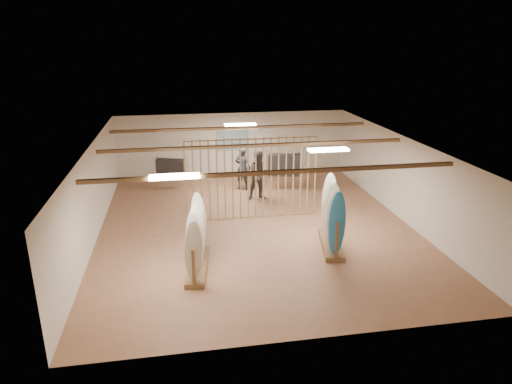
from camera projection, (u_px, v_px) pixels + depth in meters
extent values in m
plane|color=#A46F4F|center=(256.00, 227.00, 14.97)|extent=(12.00, 12.00, 0.00)
plane|color=#9B9893|center=(256.00, 143.00, 14.07)|extent=(12.00, 12.00, 0.00)
plane|color=white|center=(233.00, 145.00, 20.12)|extent=(12.00, 0.00, 12.00)
plane|color=white|center=(309.00, 279.00, 8.92)|extent=(12.00, 0.00, 12.00)
plane|color=white|center=(92.00, 195.00, 13.70)|extent=(0.00, 12.00, 12.00)
plane|color=white|center=(402.00, 178.00, 15.33)|extent=(0.00, 12.00, 12.00)
cube|color=brown|center=(256.00, 146.00, 14.09)|extent=(9.50, 6.12, 0.10)
cube|color=white|center=(256.00, 145.00, 14.09)|extent=(1.20, 0.35, 0.06)
cylinder|color=#A4804F|center=(186.00, 182.00, 14.91)|extent=(0.05, 0.05, 2.78)
cylinder|color=#A4804F|center=(194.00, 182.00, 14.95)|extent=(0.05, 0.05, 2.78)
cylinder|color=#A4804F|center=(202.00, 181.00, 14.99)|extent=(0.05, 0.05, 2.78)
cylinder|color=#A4804F|center=(209.00, 181.00, 15.03)|extent=(0.05, 0.05, 2.78)
cylinder|color=#A4804F|center=(217.00, 181.00, 15.08)|extent=(0.05, 0.05, 2.78)
cylinder|color=#A4804F|center=(225.00, 180.00, 15.12)|extent=(0.05, 0.05, 2.78)
cylinder|color=#A4804F|center=(233.00, 180.00, 15.16)|extent=(0.05, 0.05, 2.78)
cylinder|color=#A4804F|center=(240.00, 179.00, 15.20)|extent=(0.05, 0.05, 2.78)
cylinder|color=#A4804F|center=(248.00, 179.00, 15.24)|extent=(0.05, 0.05, 2.78)
cylinder|color=#A4804F|center=(256.00, 179.00, 15.29)|extent=(0.05, 0.05, 2.78)
cylinder|color=#A4804F|center=(263.00, 178.00, 15.33)|extent=(0.05, 0.05, 2.78)
cylinder|color=#A4804F|center=(271.00, 178.00, 15.37)|extent=(0.05, 0.05, 2.78)
cylinder|color=#A4804F|center=(278.00, 177.00, 15.41)|extent=(0.05, 0.05, 2.78)
cylinder|color=#A4804F|center=(286.00, 177.00, 15.45)|extent=(0.05, 0.05, 2.78)
cylinder|color=#A4804F|center=(293.00, 177.00, 15.50)|extent=(0.05, 0.05, 2.78)
cylinder|color=#A4804F|center=(301.00, 176.00, 15.54)|extent=(0.05, 0.05, 2.78)
cylinder|color=#A4804F|center=(308.00, 176.00, 15.58)|extent=(0.05, 0.05, 2.78)
cylinder|color=#A4804F|center=(315.00, 176.00, 15.62)|extent=(0.05, 0.05, 2.78)
cube|color=teal|center=(233.00, 140.00, 20.03)|extent=(1.40, 0.03, 0.90)
cube|color=brown|center=(198.00, 266.00, 12.25)|extent=(0.77, 2.25, 0.13)
cylinder|color=black|center=(196.00, 238.00, 11.98)|extent=(0.29, 2.14, 0.01)
ellipsoid|color=silver|center=(193.00, 251.00, 11.10)|extent=(0.43, 0.11, 1.65)
ellipsoid|color=white|center=(195.00, 245.00, 11.45)|extent=(0.43, 0.11, 1.65)
ellipsoid|color=white|center=(196.00, 239.00, 11.79)|extent=(0.43, 0.11, 1.65)
ellipsoid|color=white|center=(197.00, 233.00, 12.13)|extent=(0.43, 0.11, 1.65)
ellipsoid|color=silver|center=(198.00, 227.00, 12.47)|extent=(0.43, 0.11, 1.65)
ellipsoid|color=white|center=(199.00, 222.00, 12.82)|extent=(0.43, 0.11, 1.65)
cube|color=brown|center=(331.00, 244.00, 13.51)|extent=(0.96, 2.15, 0.15)
cylinder|color=black|center=(333.00, 215.00, 13.22)|extent=(0.42, 2.00, 0.01)
ellipsoid|color=#2D8CD1|center=(337.00, 224.00, 12.40)|extent=(0.48, 0.15, 1.84)
ellipsoid|color=silver|center=(335.00, 219.00, 12.80)|extent=(0.48, 0.15, 1.84)
ellipsoid|color=white|center=(333.00, 213.00, 13.19)|extent=(0.48, 0.15, 1.84)
ellipsoid|color=silver|center=(331.00, 208.00, 13.59)|extent=(0.48, 0.15, 1.84)
ellipsoid|color=silver|center=(329.00, 203.00, 13.99)|extent=(0.48, 0.15, 1.84)
cylinder|color=silver|center=(170.00, 158.00, 18.28)|extent=(1.19, 0.41, 0.03)
cube|color=black|center=(171.00, 168.00, 18.42)|extent=(1.20, 0.66, 0.76)
cylinder|color=silver|center=(171.00, 173.00, 18.48)|extent=(0.03, 0.03, 1.34)
cylinder|color=silver|center=(285.00, 153.00, 18.25)|extent=(1.43, 0.27, 0.03)
cube|color=black|center=(285.00, 165.00, 18.41)|extent=(1.38, 0.58, 0.88)
cylinder|color=silver|center=(285.00, 170.00, 18.49)|extent=(0.03, 0.03, 1.55)
imported|color=#292B31|center=(243.00, 165.00, 18.35)|extent=(0.88, 0.79, 2.02)
imported|color=#3D332F|center=(260.00, 172.00, 17.21)|extent=(1.07, 0.86, 2.13)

